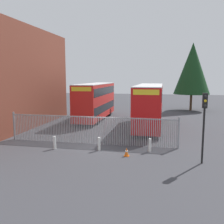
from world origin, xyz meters
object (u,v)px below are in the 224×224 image
at_px(bollard_near_right, 150,145).
at_px(traffic_cone_by_gate, 127,152).
at_px(bollard_near_left, 55,143).
at_px(bollard_center_front, 99,144).
at_px(double_decker_bus_near_gate, 149,104).
at_px(double_decker_bus_behind_fence_left, 95,100).
at_px(traffic_light_kerbside, 204,115).

bearing_deg(bollard_near_right, traffic_cone_by_gate, -138.23).
distance_m(bollard_near_left, bollard_center_front, 3.28).
xyz_separation_m(double_decker_bus_near_gate, bollard_near_right, (0.55, -8.57, -1.95)).
height_order(double_decker_bus_near_gate, double_decker_bus_behind_fence_left, same).
bearing_deg(bollard_center_front, double_decker_bus_near_gate, 71.32).
relative_size(bollard_near_right, traffic_light_kerbside, 0.22).
bearing_deg(traffic_cone_by_gate, traffic_light_kerbside, -5.57).
bearing_deg(traffic_cone_by_gate, double_decker_bus_near_gate, 84.75).
bearing_deg(bollard_near_left, double_decker_bus_near_gate, 55.82).
distance_m(bollard_near_left, bollard_near_right, 6.89).
height_order(bollard_center_front, traffic_light_kerbside, traffic_light_kerbside).
xyz_separation_m(double_decker_bus_behind_fence_left, traffic_light_kerbside, (10.59, -14.13, 0.56)).
relative_size(traffic_cone_by_gate, traffic_light_kerbside, 0.14).
relative_size(double_decker_bus_near_gate, bollard_center_front, 11.38).
bearing_deg(traffic_cone_by_gate, bollard_near_right, 41.77).
xyz_separation_m(double_decker_bus_near_gate, traffic_cone_by_gate, (-0.91, -9.87, -2.13)).
height_order(double_decker_bus_near_gate, traffic_light_kerbside, double_decker_bus_near_gate).
bearing_deg(bollard_center_front, bollard_near_right, 6.54).
relative_size(double_decker_bus_behind_fence_left, bollard_near_right, 11.38).
relative_size(double_decker_bus_near_gate, bollard_near_right, 11.38).
xyz_separation_m(bollard_near_left, bollard_near_right, (6.85, 0.71, 0.00)).
distance_m(double_decker_bus_behind_fence_left, bollard_near_right, 14.51).
relative_size(double_decker_bus_near_gate, double_decker_bus_behind_fence_left, 1.00).
xyz_separation_m(bollard_near_left, bollard_center_front, (3.27, 0.30, 0.00)).
bearing_deg(bollard_near_left, traffic_cone_by_gate, -6.27).
height_order(bollard_center_front, bollard_near_right, same).
distance_m(double_decker_bus_behind_fence_left, bollard_near_left, 13.23).
distance_m(bollard_center_front, bollard_near_right, 3.61).
bearing_deg(traffic_light_kerbside, traffic_cone_by_gate, 174.43).
distance_m(double_decker_bus_near_gate, bollard_near_left, 11.39).
bearing_deg(double_decker_bus_behind_fence_left, traffic_cone_by_gate, -66.73).
height_order(double_decker_bus_near_gate, bollard_center_front, double_decker_bus_near_gate).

